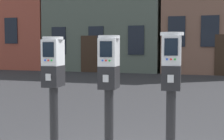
# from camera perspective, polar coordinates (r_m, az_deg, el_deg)

# --- Properties ---
(parking_meter_near_kerb) EXTENTS (0.23, 0.26, 1.47)m
(parking_meter_near_kerb) POSITION_cam_1_polar(r_m,az_deg,el_deg) (3.46, -10.24, -1.83)
(parking_meter_near_kerb) COLOR black
(parking_meter_near_kerb) RESTS_ON sidewalk_slab
(parking_meter_twin_adjacent) EXTENTS (0.23, 0.26, 1.48)m
(parking_meter_twin_adjacent) POSITION_cam_1_polar(r_m,az_deg,el_deg) (3.22, -0.55, -2.13)
(parking_meter_twin_adjacent) COLOR black
(parking_meter_twin_adjacent) RESTS_ON sidewalk_slab
(parking_meter_end_of_row) EXTENTS (0.23, 0.26, 1.50)m
(parking_meter_end_of_row) POSITION_cam_1_polar(r_m,az_deg,el_deg) (3.08, 10.36, -2.19)
(parking_meter_end_of_row) COLOR black
(parking_meter_end_of_row) RESTS_ON sidewalk_slab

